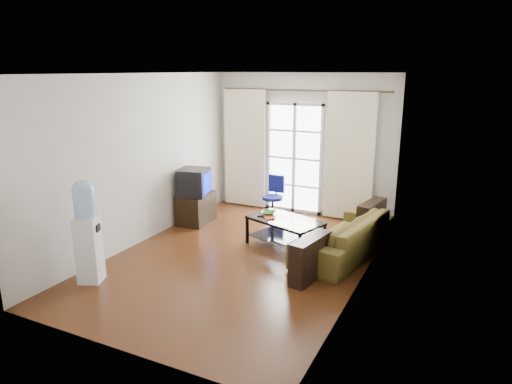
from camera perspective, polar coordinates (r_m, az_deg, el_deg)
floor at (r=6.96m, az=-1.89°, el=-8.25°), size 5.20×5.20×0.00m
ceiling at (r=6.39m, az=-2.11°, el=14.58°), size 5.20×5.20×0.00m
wall_back at (r=8.88m, az=5.89°, el=5.92°), size 3.60×0.02×2.70m
wall_front at (r=4.49m, az=-17.68°, el=-3.90°), size 3.60×0.02×2.70m
wall_left at (r=7.53m, az=-14.22°, el=3.88°), size 0.02×5.20×2.70m
wall_right at (r=5.94m, az=13.57°, el=0.96°), size 0.02×5.20×2.70m
french_door at (r=8.93m, az=4.82°, el=4.20°), size 1.16×0.06×2.15m
curtain_rod at (r=8.68m, az=5.85°, el=12.55°), size 3.30×0.04×0.04m
curtain_left at (r=9.27m, az=-1.40°, el=5.44°), size 0.90×0.07×2.35m
curtain_right at (r=8.52m, az=11.61°, el=4.27°), size 0.90×0.07×2.35m
radiator at (r=8.78m, az=10.40°, el=-1.20°), size 0.64×0.12×0.64m
sofa at (r=7.11m, az=11.00°, el=-5.40°), size 2.35×1.53×0.60m
coffee_table at (r=7.27m, az=3.65°, el=-4.65°), size 1.31×1.00×0.47m
bowl at (r=7.41m, az=1.56°, el=-2.64°), size 0.34×0.34×0.06m
book at (r=7.23m, az=1.05°, el=-3.23°), size 0.36×0.36×0.02m
remote at (r=7.31m, az=0.80°, el=-3.05°), size 0.18×0.10×0.02m
tv_stand at (r=8.51m, az=-7.49°, el=-2.01°), size 0.55×0.78×0.54m
crt_tv at (r=8.31m, az=-7.89°, el=1.24°), size 0.62×0.63×0.49m
task_chair at (r=8.72m, az=2.15°, el=-1.70°), size 0.55×0.55×0.80m
water_cooler at (r=6.36m, az=-20.36°, el=-4.42°), size 0.37×0.37×1.40m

